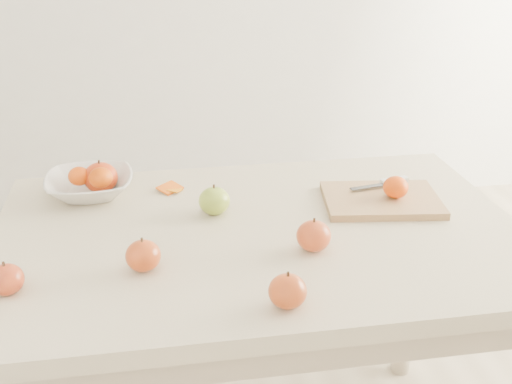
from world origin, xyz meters
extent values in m
cube|color=beige|center=(0.00, 0.00, 0.73)|extent=(1.20, 0.80, 0.04)
cylinder|color=#BCAA8E|center=(-0.54, 0.34, 0.35)|extent=(0.06, 0.06, 0.71)
cylinder|color=#BCAA8E|center=(0.54, 0.34, 0.35)|extent=(0.06, 0.06, 0.71)
cube|color=tan|center=(0.32, 0.09, 0.76)|extent=(0.31, 0.24, 0.02)
ellipsoid|color=#E14507|center=(0.35, 0.08, 0.80)|extent=(0.06, 0.06, 0.05)
imported|color=silver|center=(-0.39, 0.26, 0.78)|extent=(0.22, 0.22, 0.05)
ellipsoid|color=#E55908|center=(-0.42, 0.27, 0.80)|extent=(0.05, 0.05, 0.05)
ellipsoid|color=#CD5607|center=(-0.36, 0.24, 0.80)|extent=(0.06, 0.06, 0.05)
cube|color=#E75D10|center=(-0.19, 0.26, 0.75)|extent=(0.07, 0.07, 0.01)
cube|color=orange|center=(-0.19, 0.25, 0.75)|extent=(0.06, 0.05, 0.01)
cube|color=white|center=(0.38, 0.16, 0.78)|extent=(0.08, 0.03, 0.01)
cube|color=#3D3F45|center=(0.30, 0.13, 0.78)|extent=(0.10, 0.03, 0.00)
ellipsoid|color=#5D851E|center=(-0.09, 0.10, 0.78)|extent=(0.07, 0.07, 0.07)
ellipsoid|color=maroon|center=(0.10, -0.12, 0.78)|extent=(0.07, 0.07, 0.07)
ellipsoid|color=maroon|center=(-0.52, -0.18, 0.78)|extent=(0.07, 0.07, 0.06)
ellipsoid|color=maroon|center=(0.00, -0.32, 0.78)|extent=(0.07, 0.07, 0.06)
ellipsoid|color=#900406|center=(-0.37, 0.28, 0.79)|extent=(0.09, 0.09, 0.08)
ellipsoid|color=maroon|center=(-0.26, -0.14, 0.78)|extent=(0.07, 0.07, 0.06)
camera|label=1|loc=(-0.23, -1.28, 1.42)|focal=45.00mm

